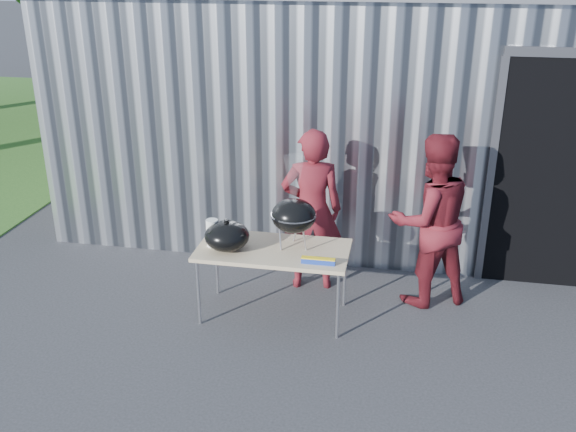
% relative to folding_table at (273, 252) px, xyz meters
% --- Properties ---
extents(ground, '(80.00, 80.00, 0.00)m').
position_rel_folding_table_xyz_m(ground, '(0.08, -0.47, -0.71)').
color(ground, '#2B2B2E').
extents(building, '(8.20, 6.20, 3.10)m').
position_rel_folding_table_xyz_m(building, '(0.99, 4.12, 0.83)').
color(building, '#B7BCC4').
rests_on(building, ground).
extents(folding_table, '(1.50, 0.75, 0.75)m').
position_rel_folding_table_xyz_m(folding_table, '(0.00, 0.00, 0.00)').
color(folding_table, tan).
rests_on(folding_table, ground).
extents(kettle_grill, '(0.45, 0.45, 0.94)m').
position_rel_folding_table_xyz_m(kettle_grill, '(0.19, 0.07, 0.46)').
color(kettle_grill, black).
rests_on(kettle_grill, folding_table).
extents(grill_lid, '(0.44, 0.44, 0.32)m').
position_rel_folding_table_xyz_m(grill_lid, '(-0.44, -0.10, 0.18)').
color(grill_lid, black).
rests_on(grill_lid, folding_table).
extents(paper_towels, '(0.12, 0.12, 0.28)m').
position_rel_folding_table_xyz_m(paper_towels, '(-0.60, -0.05, 0.18)').
color(paper_towels, white).
rests_on(paper_towels, folding_table).
extents(white_tub, '(0.20, 0.15, 0.10)m').
position_rel_folding_table_xyz_m(white_tub, '(-0.55, 0.21, 0.09)').
color(white_tub, white).
rests_on(white_tub, folding_table).
extents(foil_box, '(0.32, 0.05, 0.06)m').
position_rel_folding_table_xyz_m(foil_box, '(0.48, -0.25, 0.07)').
color(foil_box, '#18369F').
rests_on(foil_box, folding_table).
extents(person_cook, '(0.73, 0.55, 1.80)m').
position_rel_folding_table_xyz_m(person_cook, '(0.28, 0.70, 0.19)').
color(person_cook, maroon).
rests_on(person_cook, ground).
extents(person_bystander, '(1.10, 1.00, 1.84)m').
position_rel_folding_table_xyz_m(person_bystander, '(1.52, 0.60, 0.21)').
color(person_bystander, maroon).
rests_on(person_bystander, ground).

